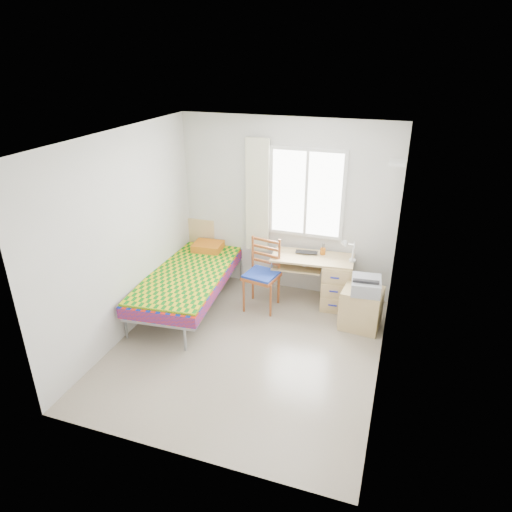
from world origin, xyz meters
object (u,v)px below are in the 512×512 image
(bed, at_px, (191,275))
(cabinet, at_px, (361,308))
(desk, at_px, (332,280))
(chair, at_px, (263,270))
(printer, at_px, (366,285))

(bed, distance_m, cabinet, 2.42)
(desk, distance_m, cabinet, 0.66)
(bed, height_order, chair, chair)
(chair, height_order, cabinet, chair)
(chair, bearing_deg, printer, 5.09)
(bed, bearing_deg, desk, 12.73)
(desk, relative_size, cabinet, 2.16)
(bed, height_order, cabinet, bed)
(desk, distance_m, printer, 0.74)
(chair, bearing_deg, desk, 30.67)
(desk, xyz_separation_m, printer, (0.51, -0.48, 0.25))
(chair, distance_m, printer, 1.45)
(desk, xyz_separation_m, cabinet, (0.48, -0.45, -0.12))
(chair, bearing_deg, cabinet, 6.13)
(desk, relative_size, printer, 2.61)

